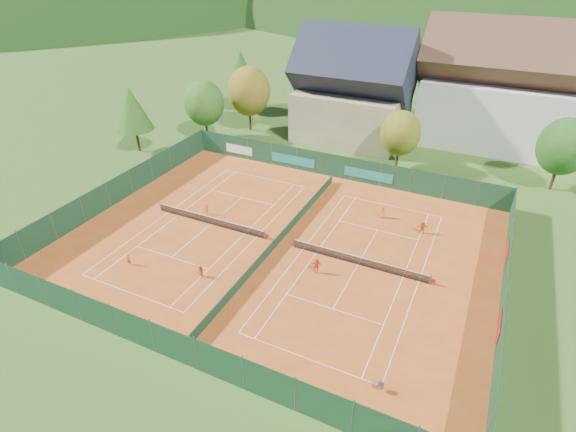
{
  "coord_description": "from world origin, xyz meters",
  "views": [
    {
      "loc": [
        16.32,
        -32.09,
        24.93
      ],
      "look_at": [
        0.0,
        2.0,
        2.0
      ],
      "focal_mm": 28.0,
      "sensor_mm": 36.0,
      "label": 1
    }
  ],
  "objects_px": {
    "hotel_block_a": "(499,93)",
    "player_right_near": "(316,266)",
    "ball_hopper": "(381,386)",
    "player_right_far_a": "(382,212)",
    "player_left_far": "(207,209)",
    "player_left_near": "(129,259)",
    "player_left_mid": "(201,272)",
    "chalet": "(353,93)",
    "player_right_far_b": "(422,228)"
  },
  "relations": [
    {
      "from": "chalet",
      "to": "player_left_mid",
      "type": "xyz_separation_m",
      "value": [
        -0.82,
        -37.61,
        -6.03
      ]
    },
    {
      "from": "ball_hopper",
      "to": "player_right_far_a",
      "type": "relative_size",
      "value": 0.59
    },
    {
      "from": "player_left_near",
      "to": "player_left_far",
      "type": "relative_size",
      "value": 0.95
    },
    {
      "from": "player_right_near",
      "to": "player_left_mid",
      "type": "bearing_deg",
      "value": -171.79
    },
    {
      "from": "player_left_far",
      "to": "ball_hopper",
      "type": "bearing_deg",
      "value": 160.66
    },
    {
      "from": "player_left_mid",
      "to": "player_right_far_b",
      "type": "relative_size",
      "value": 0.85
    },
    {
      "from": "chalet",
      "to": "hotel_block_a",
      "type": "bearing_deg",
      "value": 17.53
    },
    {
      "from": "player_left_mid",
      "to": "player_right_far_a",
      "type": "relative_size",
      "value": 0.88
    },
    {
      "from": "chalet",
      "to": "player_left_near",
      "type": "height_order",
      "value": "chalet"
    },
    {
      "from": "player_left_mid",
      "to": "chalet",
      "type": "bearing_deg",
      "value": 127.65
    },
    {
      "from": "player_left_near",
      "to": "player_right_far_a",
      "type": "height_order",
      "value": "player_right_far_a"
    },
    {
      "from": "player_right_near",
      "to": "player_right_far_a",
      "type": "height_order",
      "value": "player_right_near"
    },
    {
      "from": "player_right_near",
      "to": "player_right_far_a",
      "type": "bearing_deg",
      "value": 55.96
    },
    {
      "from": "player_left_near",
      "to": "player_right_far_b",
      "type": "distance_m",
      "value": 28.3
    },
    {
      "from": "player_right_far_a",
      "to": "player_right_far_b",
      "type": "bearing_deg",
      "value": 174.71
    },
    {
      "from": "ball_hopper",
      "to": "player_left_mid",
      "type": "distance_m",
      "value": 17.94
    },
    {
      "from": "player_left_near",
      "to": "player_right_near",
      "type": "bearing_deg",
      "value": 11.54
    },
    {
      "from": "chalet",
      "to": "player_left_far",
      "type": "distance_m",
      "value": 29.73
    },
    {
      "from": "player_left_near",
      "to": "hotel_block_a",
      "type": "bearing_deg",
      "value": 49.14
    },
    {
      "from": "hotel_block_a",
      "to": "player_left_near",
      "type": "relative_size",
      "value": 18.07
    },
    {
      "from": "ball_hopper",
      "to": "chalet",
      "type": "bearing_deg",
      "value": 111.31
    },
    {
      "from": "hotel_block_a",
      "to": "player_left_far",
      "type": "distance_m",
      "value": 43.3
    },
    {
      "from": "hotel_block_a",
      "to": "ball_hopper",
      "type": "xyz_separation_m",
      "value": [
        -2.5,
        -48.3,
        -6.83
      ]
    },
    {
      "from": "hotel_block_a",
      "to": "player_right_far_b",
      "type": "relative_size",
      "value": 15.35
    },
    {
      "from": "player_left_near",
      "to": "ball_hopper",
      "type": "bearing_deg",
      "value": -18.03
    },
    {
      "from": "player_left_far",
      "to": "hotel_block_a",
      "type": "bearing_deg",
      "value": -114.54
    },
    {
      "from": "player_right_far_b",
      "to": "hotel_block_a",
      "type": "bearing_deg",
      "value": -124.42
    },
    {
      "from": "hotel_block_a",
      "to": "player_right_near",
      "type": "relative_size",
      "value": 13.93
    },
    {
      "from": "hotel_block_a",
      "to": "player_right_far_a",
      "type": "height_order",
      "value": "hotel_block_a"
    },
    {
      "from": "player_right_near",
      "to": "player_right_far_b",
      "type": "height_order",
      "value": "player_right_near"
    },
    {
      "from": "ball_hopper",
      "to": "player_left_mid",
      "type": "bearing_deg",
      "value": 164.86
    },
    {
      "from": "chalet",
      "to": "player_right_far_b",
      "type": "relative_size",
      "value": 11.51
    },
    {
      "from": "player_left_far",
      "to": "player_right_far_b",
      "type": "distance_m",
      "value": 22.42
    },
    {
      "from": "hotel_block_a",
      "to": "ball_hopper",
      "type": "bearing_deg",
      "value": -92.96
    },
    {
      "from": "player_left_far",
      "to": "player_right_far_b",
      "type": "relative_size",
      "value": 0.89
    },
    {
      "from": "chalet",
      "to": "player_right_far_a",
      "type": "xyz_separation_m",
      "value": [
        10.74,
        -21.02,
        -5.95
      ]
    },
    {
      "from": "ball_hopper",
      "to": "player_right_far_b",
      "type": "relative_size",
      "value": 0.57
    },
    {
      "from": "player_left_far",
      "to": "player_right_near",
      "type": "height_order",
      "value": "player_right_near"
    },
    {
      "from": "player_left_near",
      "to": "player_right_far_a",
      "type": "relative_size",
      "value": 0.89
    },
    {
      "from": "ball_hopper",
      "to": "player_right_near",
      "type": "relative_size",
      "value": 0.52
    },
    {
      "from": "chalet",
      "to": "player_left_far",
      "type": "height_order",
      "value": "chalet"
    },
    {
      "from": "player_left_far",
      "to": "player_right_far_a",
      "type": "xyz_separation_m",
      "value": [
        17.15,
        7.38,
        0.05
      ]
    },
    {
      "from": "hotel_block_a",
      "to": "player_left_mid",
      "type": "distance_m",
      "value": 48.38
    },
    {
      "from": "player_left_near",
      "to": "player_left_far",
      "type": "distance_m",
      "value": 10.62
    },
    {
      "from": "ball_hopper",
      "to": "player_right_far_b",
      "type": "xyz_separation_m",
      "value": [
        -1.34,
        20.03,
        0.15
      ]
    },
    {
      "from": "chalet",
      "to": "hotel_block_a",
      "type": "relative_size",
      "value": 0.75
    },
    {
      "from": "hotel_block_a",
      "to": "player_left_far",
      "type": "bearing_deg",
      "value": -126.44
    },
    {
      "from": "player_right_near",
      "to": "player_right_far_a",
      "type": "distance_m",
      "value": 11.99
    },
    {
      "from": "player_left_mid",
      "to": "player_right_near",
      "type": "xyz_separation_m",
      "value": [
        8.83,
        4.91,
        0.18
      ]
    },
    {
      "from": "player_left_near",
      "to": "player_right_near",
      "type": "relative_size",
      "value": 0.77
    }
  ]
}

